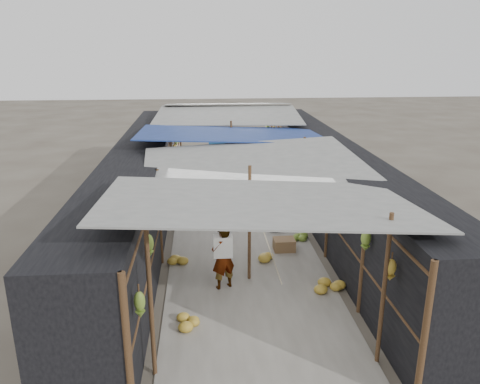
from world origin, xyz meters
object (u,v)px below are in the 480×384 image
object	(u,v)px
crate_near	(284,245)
black_basin	(275,227)
shopper_blue	(218,191)
vendor_elderly	(223,257)
vendor_seated	(265,179)

from	to	relation	value
crate_near	black_basin	bearing A→B (deg)	90.79
shopper_blue	crate_near	bearing A→B (deg)	-55.94
black_basin	vendor_elderly	xyz separation A→B (m)	(-1.60, -3.18, 0.63)
shopper_blue	black_basin	bearing A→B (deg)	-32.17
vendor_elderly	shopper_blue	bearing A→B (deg)	-115.33
crate_near	shopper_blue	bearing A→B (deg)	122.56
shopper_blue	vendor_elderly	bearing A→B (deg)	-89.53
crate_near	black_basin	distance (m)	1.41
crate_near	black_basin	xyz separation A→B (m)	(-0.02, 1.40, -0.07)
black_basin	vendor_seated	bearing A→B (deg)	86.51
crate_near	vendor_seated	distance (m)	5.09
crate_near	vendor_elderly	distance (m)	2.47
crate_near	shopper_blue	distance (m)	2.96
vendor_elderly	vendor_seated	distance (m)	7.10
crate_near	black_basin	world-z (taller)	crate_near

